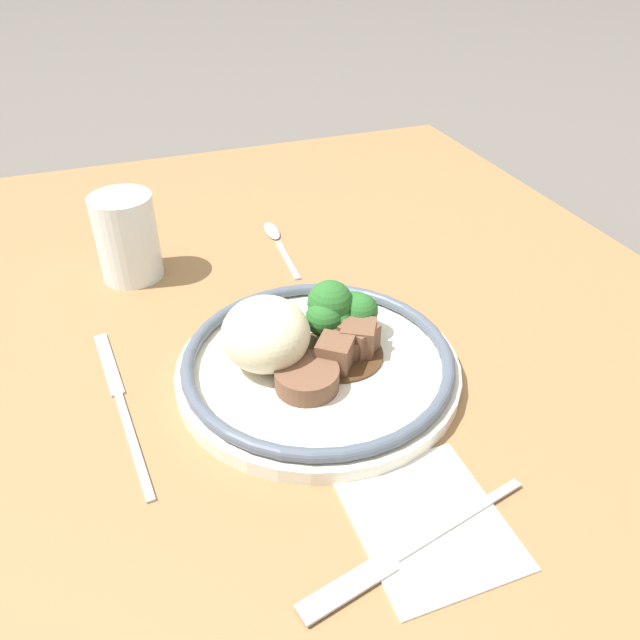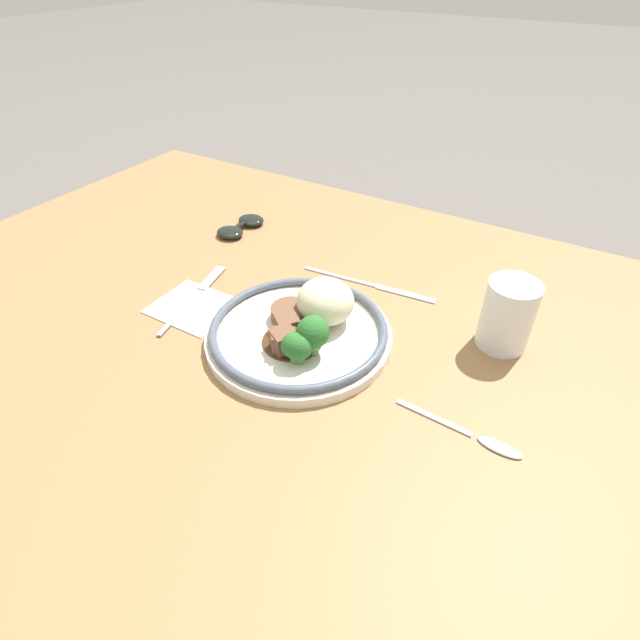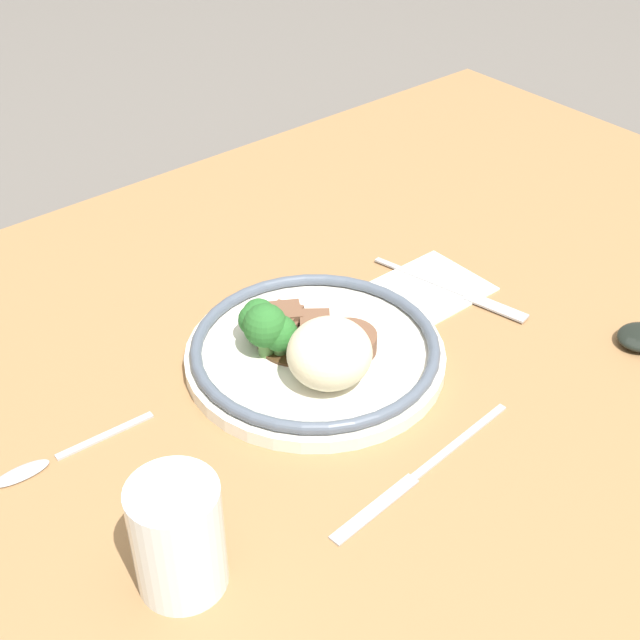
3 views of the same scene
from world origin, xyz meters
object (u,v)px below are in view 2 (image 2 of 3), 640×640
object	(u,v)px
plate	(303,328)
juice_glass	(507,317)
fork	(199,291)
sunglasses	(241,226)
spoon	(483,440)
knife	(373,285)

from	to	relation	value
plate	juice_glass	size ratio (longest dim) A/B	2.64
juice_glass	fork	size ratio (longest dim) A/B	0.51
plate	sunglasses	bearing A→B (deg)	142.26
sunglasses	fork	bearing A→B (deg)	-66.10
juice_glass	spoon	bearing A→B (deg)	-80.82
juice_glass	fork	bearing A→B (deg)	-164.50
plate	sunglasses	xyz separation A→B (m)	(-0.28, 0.22, -0.01)
fork	sunglasses	size ratio (longest dim) A/B	1.75
knife	sunglasses	xyz separation A→B (m)	(-0.30, 0.04, 0.01)
plate	fork	world-z (taller)	plate
plate	knife	xyz separation A→B (m)	(0.02, 0.17, -0.02)
fork	plate	bearing A→B (deg)	-106.34
fork	knife	distance (m)	0.28
sunglasses	spoon	bearing A→B (deg)	-22.20
fork	spoon	size ratio (longest dim) A/B	1.26
plate	fork	bearing A→B (deg)	176.37
plate	knife	size ratio (longest dim) A/B	1.14
plate	fork	xyz separation A→B (m)	(-0.20, 0.01, -0.02)
plate	spoon	world-z (taller)	plate
plate	juice_glass	distance (m)	0.28
plate	spoon	xyz separation A→B (m)	(0.27, -0.04, -0.02)
fork	juice_glass	bearing A→B (deg)	-87.20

